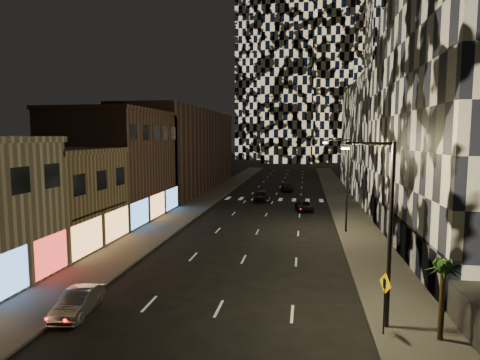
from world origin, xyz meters
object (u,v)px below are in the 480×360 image
(car_dark_midlane, at_px, (261,196))
(ped_sign, at_px, (385,293))
(streetlight_near, at_px, (385,222))
(palm_tree, at_px, (443,273))
(streetlight_far, at_px, (345,179))
(car_dark_oncoming, at_px, (287,187))
(car_silver_parked, at_px, (78,302))
(car_dark_rightlane, at_px, (304,206))

(car_dark_midlane, relative_size, ped_sign, 1.57)
(streetlight_near, bearing_deg, palm_tree, -20.76)
(streetlight_near, xyz_separation_m, palm_tree, (2.41, -0.91, -2.09))
(streetlight_far, distance_m, palm_tree, 21.15)
(streetlight_near, xyz_separation_m, car_dark_midlane, (-10.03, 38.01, -4.56))
(car_dark_oncoming, relative_size, ped_sign, 1.72)
(streetlight_near, relative_size, palm_tree, 2.38)
(car_dark_midlane, distance_m, ped_sign, 40.11)
(car_dark_midlane, bearing_deg, ped_sign, -71.30)
(streetlight_near, distance_m, streetlight_far, 20.00)
(streetlight_far, bearing_deg, car_silver_parked, -126.74)
(car_silver_parked, bearing_deg, ped_sign, -6.26)
(car_silver_parked, distance_m, car_dark_oncoming, 51.45)
(streetlight_far, xyz_separation_m, ped_sign, (-0.06, -20.82, -3.18))
(streetlight_far, distance_m, car_dark_oncoming, 30.99)
(car_dark_oncoming, bearing_deg, ped_sign, 93.37)
(streetlight_far, xyz_separation_m, palm_tree, (2.41, -20.91, -2.09))
(streetlight_far, height_order, car_dark_midlane, streetlight_far)
(streetlight_near, height_order, car_dark_oncoming, streetlight_near)
(car_dark_oncoming, relative_size, car_dark_rightlane, 1.18)
(car_dark_rightlane, bearing_deg, car_dark_oncoming, 91.91)
(car_dark_oncoming, bearing_deg, palm_tree, 96.07)
(car_dark_oncoming, bearing_deg, car_silver_parked, 75.99)
(car_dark_midlane, distance_m, car_dark_rightlane, 9.32)
(car_silver_parked, height_order, car_dark_oncoming, car_dark_oncoming)
(streetlight_near, bearing_deg, car_silver_parked, -176.90)
(car_dark_midlane, height_order, ped_sign, ped_sign)
(car_silver_parked, xyz_separation_m, car_dark_rightlane, (11.76, 31.92, -0.06))
(streetlight_near, height_order, ped_sign, streetlight_near)
(car_dark_midlane, bearing_deg, streetlight_near, -70.93)
(streetlight_far, height_order, palm_tree, streetlight_far)
(car_silver_parked, height_order, car_dark_rightlane, car_silver_parked)
(streetlight_far, distance_m, ped_sign, 21.06)
(car_dark_midlane, relative_size, car_dark_oncoming, 0.92)
(ped_sign, bearing_deg, car_dark_oncoming, 79.32)
(streetlight_far, bearing_deg, car_dark_midlane, 119.13)
(car_dark_oncoming, height_order, palm_tree, palm_tree)
(ped_sign, bearing_deg, car_dark_midlane, 86.09)
(car_silver_parked, distance_m, palm_tree, 18.15)
(streetlight_near, xyz_separation_m, car_dark_oncoming, (-6.86, 49.87, -4.62))
(car_silver_parked, distance_m, car_dark_midlane, 39.24)
(car_silver_parked, relative_size, car_dark_rightlane, 0.93)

